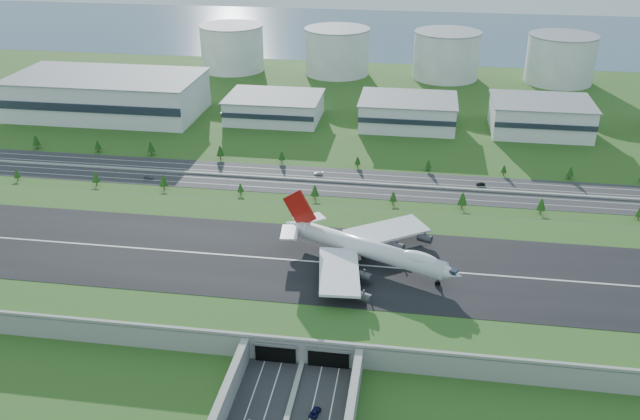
# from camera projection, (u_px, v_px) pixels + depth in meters

# --- Properties ---
(ground) EXTENTS (1200.00, 1200.00, 0.00)m
(ground) POSITION_uv_depth(u_px,v_px,m) (325.00, 281.00, 260.03)
(ground) COLOR #2A4A17
(ground) RESTS_ON ground
(airfield_deck) EXTENTS (520.00, 100.00, 9.20)m
(airfield_deck) POSITION_uv_depth(u_px,v_px,m) (325.00, 272.00, 258.14)
(airfield_deck) COLOR gray
(airfield_deck) RESTS_ON ground
(north_expressway) EXTENTS (560.00, 36.00, 0.12)m
(north_expressway) POSITION_uv_depth(u_px,v_px,m) (351.00, 183.00, 344.46)
(north_expressway) COLOR #28282B
(north_expressway) RESTS_ON ground
(tree_row) EXTENTS (507.88, 48.50, 8.07)m
(tree_row) POSITION_uv_depth(u_px,v_px,m) (336.00, 174.00, 343.15)
(tree_row) COLOR #3D2819
(tree_row) RESTS_ON ground
(hangar_west) EXTENTS (120.00, 60.00, 25.00)m
(hangar_west) POSITION_uv_depth(u_px,v_px,m) (108.00, 95.00, 441.82)
(hangar_west) COLOR silver
(hangar_west) RESTS_ON ground
(hangar_mid_a) EXTENTS (58.00, 42.00, 15.00)m
(hangar_mid_a) POSITION_uv_depth(u_px,v_px,m) (274.00, 108.00, 433.71)
(hangar_mid_a) COLOR silver
(hangar_mid_a) RESTS_ON ground
(hangar_mid_b) EXTENTS (58.00, 42.00, 17.00)m
(hangar_mid_b) POSITION_uv_depth(u_px,v_px,m) (408.00, 112.00, 421.88)
(hangar_mid_b) COLOR silver
(hangar_mid_b) RESTS_ON ground
(hangar_mid_c) EXTENTS (58.00, 42.00, 19.00)m
(hangar_mid_c) POSITION_uv_depth(u_px,v_px,m) (540.00, 117.00, 410.72)
(hangar_mid_c) COLOR silver
(hangar_mid_c) RESTS_ON ground
(fuel_tank_a) EXTENTS (50.00, 50.00, 35.00)m
(fuel_tank_a) POSITION_uv_depth(u_px,v_px,m) (232.00, 48.00, 544.07)
(fuel_tank_a) COLOR silver
(fuel_tank_a) RESTS_ON ground
(fuel_tank_b) EXTENTS (50.00, 50.00, 35.00)m
(fuel_tank_b) POSITION_uv_depth(u_px,v_px,m) (337.00, 52.00, 532.67)
(fuel_tank_b) COLOR silver
(fuel_tank_b) RESTS_ON ground
(fuel_tank_c) EXTENTS (50.00, 50.00, 35.00)m
(fuel_tank_c) POSITION_uv_depth(u_px,v_px,m) (446.00, 55.00, 521.28)
(fuel_tank_c) COLOR silver
(fuel_tank_c) RESTS_ON ground
(fuel_tank_d) EXTENTS (50.00, 50.00, 35.00)m
(fuel_tank_d) POSITION_uv_depth(u_px,v_px,m) (560.00, 59.00, 509.89)
(fuel_tank_d) COLOR silver
(fuel_tank_d) RESTS_ON ground
(bay_water) EXTENTS (1200.00, 260.00, 0.06)m
(bay_water) POSITION_uv_depth(u_px,v_px,m) (392.00, 33.00, 686.77)
(bay_water) COLOR #3C5873
(bay_water) RESTS_ON ground
(boeing_747) EXTENTS (71.10, 65.68, 23.48)m
(boeing_747) POSITION_uv_depth(u_px,v_px,m) (368.00, 248.00, 253.16)
(boeing_747) COLOR white
(boeing_747) RESTS_ON airfield_deck
(car_2) EXTENTS (3.36, 5.42, 1.40)m
(car_2) POSITION_uv_depth(u_px,v_px,m) (315.00, 412.00, 194.69)
(car_2) COLOR #0B0F3A
(car_2) RESTS_ON ground
(car_4) EXTENTS (5.00, 2.29, 1.66)m
(car_4) POSITION_uv_depth(u_px,v_px,m) (149.00, 178.00, 348.40)
(car_4) COLOR #57565B
(car_4) RESTS_ON ground
(car_5) EXTENTS (4.61, 2.23, 1.46)m
(car_5) POSITION_uv_depth(u_px,v_px,m) (481.00, 184.00, 341.18)
(car_5) COLOR black
(car_5) RESTS_ON ground
(car_7) EXTENTS (5.11, 3.23, 1.38)m
(car_7) POSITION_uv_depth(u_px,v_px,m) (318.00, 173.00, 354.02)
(car_7) COLOR white
(car_7) RESTS_ON ground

